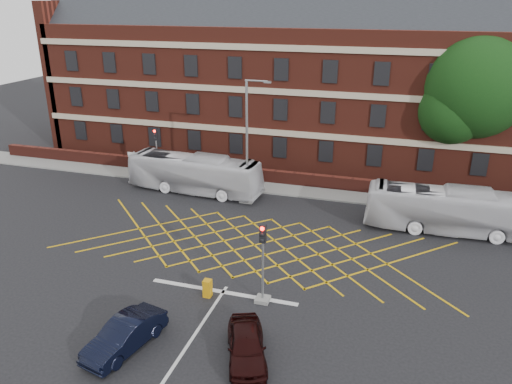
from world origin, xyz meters
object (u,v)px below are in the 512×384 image
(car_navy, at_px, (125,335))
(traffic_light_far, at_px, (157,158))
(bus_left, at_px, (195,174))
(direction_signs, at_px, (134,161))
(traffic_light_near, at_px, (263,271))
(street_lamp, at_px, (248,162))
(deciduous_tree, at_px, (474,94))
(bus_right, at_px, (450,210))
(utility_cabinet, at_px, (207,288))
(car_maroon, at_px, (246,345))

(car_navy, height_order, traffic_light_far, traffic_light_far)
(bus_left, relative_size, direction_signs, 4.87)
(traffic_light_near, relative_size, street_lamp, 0.47)
(deciduous_tree, relative_size, traffic_light_near, 2.80)
(bus_right, xyz_separation_m, traffic_light_near, (-9.29, -11.30, 0.28))
(traffic_light_far, bearing_deg, street_lamp, -16.78)
(direction_signs, xyz_separation_m, utility_cabinet, (12.87, -15.26, -0.91))
(car_navy, bearing_deg, car_maroon, 23.02)
(direction_signs, bearing_deg, traffic_light_near, -43.46)
(car_navy, relative_size, car_maroon, 1.06)
(car_navy, xyz_separation_m, street_lamp, (-0.03, 17.54, 2.44))
(direction_signs, relative_size, utility_cabinet, 2.32)
(street_lamp, bearing_deg, deciduous_tree, 28.82)
(deciduous_tree, relative_size, traffic_light_far, 2.80)
(bus_left, distance_m, car_navy, 18.83)
(deciduous_tree, bearing_deg, car_navy, -120.68)
(bus_left, relative_size, bus_right, 1.00)
(bus_right, distance_m, traffic_light_far, 23.15)
(car_navy, relative_size, traffic_light_far, 0.97)
(bus_left, height_order, car_maroon, bus_left)
(deciduous_tree, xyz_separation_m, direction_signs, (-26.43, -5.98, -6.04))
(direction_signs, distance_m, utility_cabinet, 19.98)
(bus_right, height_order, street_lamp, street_lamp)
(bus_right, distance_m, street_lamp, 14.16)
(bus_left, xyz_separation_m, street_lamp, (4.59, -0.70, 1.63))
(car_navy, bearing_deg, bus_left, 117.27)
(traffic_light_near, xyz_separation_m, traffic_light_far, (-13.56, 14.99, 0.00))
(traffic_light_far, distance_m, utility_cabinet, 18.80)
(bus_right, xyz_separation_m, deciduous_tree, (1.45, 9.55, 5.93))
(car_maroon, xyz_separation_m, deciduous_tree, (10.20, 25.13, 6.75))
(utility_cabinet, bearing_deg, deciduous_tree, 57.43)
(car_maroon, bearing_deg, car_navy, 168.62)
(bus_left, bearing_deg, utility_cabinet, -150.01)
(traffic_light_far, bearing_deg, bus_left, -24.83)
(traffic_light_far, height_order, street_lamp, street_lamp)
(bus_right, relative_size, traffic_light_near, 2.50)
(car_maroon, relative_size, direction_signs, 1.78)
(traffic_light_near, xyz_separation_m, utility_cabinet, (-2.82, -0.39, -1.29))
(bus_right, height_order, traffic_light_far, traffic_light_far)
(traffic_light_near, distance_m, traffic_light_far, 20.21)
(car_navy, bearing_deg, utility_cabinet, 81.66)
(utility_cabinet, bearing_deg, car_maroon, -49.18)
(car_navy, distance_m, traffic_light_far, 22.07)
(bus_right, bearing_deg, car_maroon, 149.07)
(car_navy, relative_size, street_lamp, 0.46)
(car_maroon, relative_size, traffic_light_far, 0.92)
(deciduous_tree, relative_size, direction_signs, 5.44)
(bus_left, height_order, traffic_light_far, traffic_light_far)
(bus_left, height_order, street_lamp, street_lamp)
(bus_left, bearing_deg, car_navy, -161.65)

